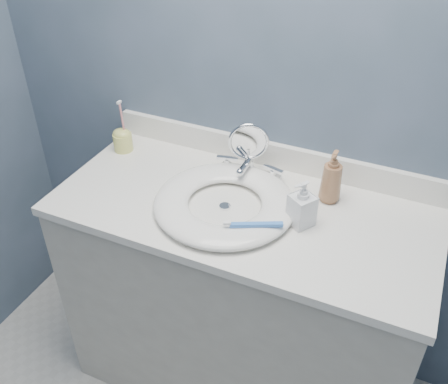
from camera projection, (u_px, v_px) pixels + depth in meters
The scene contains 12 objects.
back_wall at pixel (278, 80), 1.60m from camera, with size 2.20×0.02×2.40m, color #3F505F.
vanity_cabinet at pixel (240, 303), 1.85m from camera, with size 1.20×0.55×0.85m, color beige.
countertop at pixel (243, 210), 1.59m from camera, with size 1.22×0.57×0.03m, color white.
backsplash at pixel (272, 155), 1.75m from camera, with size 1.22×0.02×0.09m, color white.
basin at pixel (225, 203), 1.57m from camera, with size 0.45×0.45×0.04m, color white, non-canonical shape.
drain at pixel (225, 207), 1.58m from camera, with size 0.04×0.04×0.01m, color silver.
faucet at pixel (248, 169), 1.71m from camera, with size 0.25×0.13×0.07m.
makeup_mirror at pixel (248, 148), 1.66m from camera, with size 0.13×0.08×0.20m.
soap_bottle_amber at pixel (332, 177), 1.56m from camera, with size 0.07×0.07×0.18m, color #946543.
soap_bottle_clear at pixel (302, 203), 1.47m from camera, with size 0.07×0.07×0.15m, color white.
toothbrush_holder at pixel (123, 139), 1.84m from camera, with size 0.07×0.07×0.20m.
toothbrush_lying at pixel (254, 225), 1.44m from camera, with size 0.16×0.09×0.02m.
Camera 1 is at (0.46, -0.20, 1.85)m, focal length 40.00 mm.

